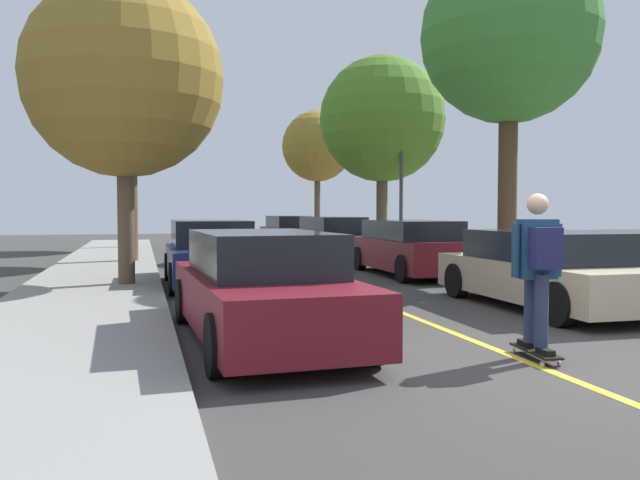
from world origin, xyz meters
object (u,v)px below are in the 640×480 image
parked_car_left_nearest (262,288)px  streetlamp (401,171)px  street_tree_left_far (132,121)px  parked_car_left_near (211,254)px  parked_car_right_farthest (288,231)px  street_tree_left_nearest (124,79)px  street_tree_left_near (129,94)px  street_tree_right_near (382,120)px  street_tree_right_nearest (509,36)px  skateboard (535,351)px  parked_car_right_nearest (548,270)px  parked_car_right_far (332,236)px  skateboarder (538,262)px  parked_car_right_near (411,248)px  street_tree_right_far (317,146)px

parked_car_left_nearest → streetlamp: size_ratio=0.98×
street_tree_left_far → streetlamp: bearing=-41.7°
parked_car_left_near → parked_car_right_farthest: bearing=71.5°
street_tree_left_nearest → parked_car_left_near: bearing=10.1°
parked_car_left_near → street_tree_left_far: size_ratio=0.58×
street_tree_left_near → street_tree_right_near: size_ratio=1.01×
street_tree_left_nearest → street_tree_right_nearest: (8.58, -0.25, 1.39)m
skateboard → street_tree_right_near: bearing=75.2°
street_tree_left_far → skateboard: (4.45, -21.47, -5.14)m
parked_car_right_nearest → skateboard: (-2.38, -3.22, -0.55)m
street_tree_left_nearest → skateboard: bearing=-59.6°
street_tree_left_near → street_tree_right_nearest: street_tree_right_nearest is taller
street_tree_right_near → street_tree_left_near: bearing=-169.1°
parked_car_left_near → street_tree_right_near: size_ratio=0.60×
parked_car_left_near → street_tree_right_near: street_tree_right_near is taller
parked_car_left_near → street_tree_left_near: 7.63m
parked_car_left_nearest → street_tree_left_far: (-1.74, 19.68, 4.57)m
parked_car_left_nearest → parked_car_right_far: 15.10m
street_tree_right_nearest → skateboarder: size_ratio=4.45×
parked_car_right_far → streetlamp: bearing=-51.4°
parked_car_right_farthest → streetlamp: (1.75, -9.31, 2.24)m
parked_car_right_far → street_tree_left_nearest: 11.42m
street_tree_right_nearest → skateboard: street_tree_right_nearest is taller
skateboard → parked_car_left_near: bearing=109.0°
parked_car_right_near → parked_car_right_farthest: bearing=90.0°
skateboarder → parked_car_left_near: bearing=108.8°
street_tree_right_nearest → skateboard: (-4.12, -7.34, -5.58)m
parked_car_right_nearest → street_tree_left_near: 13.43m
parked_car_left_nearest → parked_car_right_far: size_ratio=1.00×
parked_car_right_near → skateboarder: size_ratio=2.73×
skateboarder → street_tree_right_far: bearing=80.4°
parked_car_right_nearest → street_tree_left_near: street_tree_left_near is taller
parked_car_left_nearest → parked_car_right_far: (5.10, 14.22, 0.03)m
street_tree_right_nearest → street_tree_left_nearest: bearing=178.3°
parked_car_right_farthest → streetlamp: 9.73m
street_tree_left_near → street_tree_right_far: size_ratio=1.11×
street_tree_left_near → parked_car_right_near: bearing=-36.2°
parked_car_right_farthest → street_tree_right_near: bearing=-77.1°
street_tree_right_nearest → skateboarder: (-4.13, -7.38, -4.60)m
parked_car_right_near → streetlamp: streetlamp is taller
parked_car_right_nearest → parked_car_right_farthest: 19.91m
parked_car_right_nearest → parked_car_right_farthest: parked_car_right_farthest is taller
street_tree_right_near → parked_car_left_nearest: bearing=-116.4°
street_tree_left_far → street_tree_left_nearest: bearing=-90.0°
parked_car_left_near → parked_car_right_farthest: 16.06m
parked_car_right_far → parked_car_right_farthest: size_ratio=1.07×
parked_car_right_near → street_tree_left_nearest: size_ratio=0.76×
skateboard → skateboarder: skateboarder is taller
street_tree_left_near → street_tree_right_nearest: bearing=-37.4°
parked_car_left_nearest → parked_car_right_near: parked_car_right_near is taller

